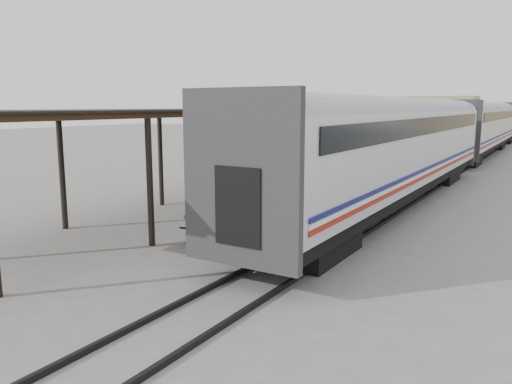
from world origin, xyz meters
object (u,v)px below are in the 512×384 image
at_px(baggage_cart, 226,219).
at_px(pedestrian, 318,162).
at_px(porter, 220,192).
at_px(luggage_tug, 374,159).

xyz_separation_m(baggage_cart, pedestrian, (-3.76, 15.46, 0.17)).
xyz_separation_m(porter, pedestrian, (-4.01, 16.11, -0.85)).
height_order(porter, pedestrian, porter).
bearing_deg(baggage_cart, pedestrian, 118.78).
xyz_separation_m(baggage_cart, luggage_tug, (-2.15, 21.35, -0.10)).
bearing_deg(baggage_cart, luggage_tug, 110.85).
distance_m(baggage_cart, porter, 1.23).
xyz_separation_m(luggage_tug, pedestrian, (-1.61, -5.89, 0.27)).
relative_size(baggage_cart, pedestrian, 1.62).
height_order(luggage_tug, pedestrian, pedestrian).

